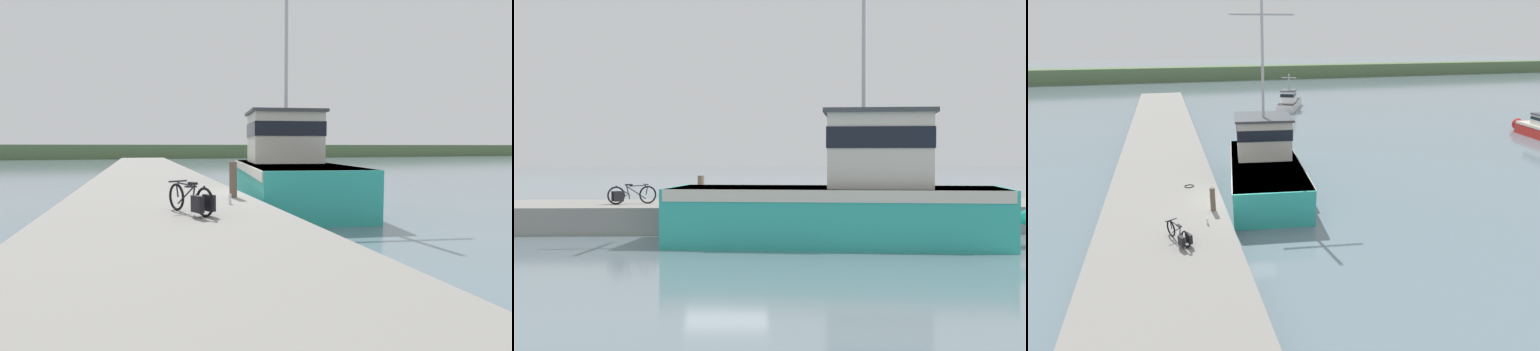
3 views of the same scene
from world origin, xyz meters
The scene contains 7 objects.
ground_plane centered at (0.00, 0.00, 0.00)m, with size 320.00×320.00×0.00m, color slate.
dock_pier centered at (-3.42, 0.00, 0.44)m, with size 5.04×80.00×0.88m, color gray.
fishing_boat_main centered at (1.87, 3.67, 1.38)m, with size 4.95×11.33×10.48m.
bicycle_touring centered at (-2.87, -3.38, 1.19)m, with size 0.87×1.59×0.68m.
mooring_post centered at (-1.44, -0.83, 1.38)m, with size 0.22×0.22×1.00m, color brown.
hose_coil centered at (-2.23, 2.38, 0.90)m, with size 0.45×0.45×0.04m, color black.
water_bottle_by_bike centered at (-1.82, -2.07, 1.01)m, with size 0.07×0.07×0.25m, color silver.
Camera 2 is at (23.74, 0.25, 2.50)m, focal length 55.00 mm.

